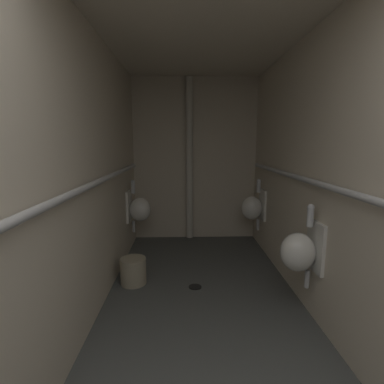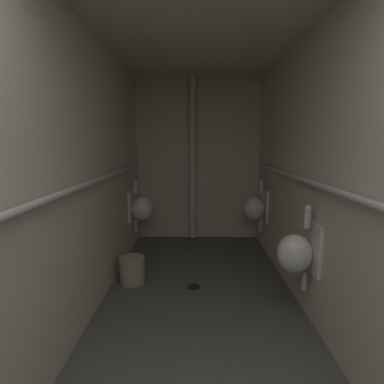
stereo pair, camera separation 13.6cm
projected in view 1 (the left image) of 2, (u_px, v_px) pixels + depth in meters
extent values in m
cube|color=#4C4F4C|center=(204.00, 319.00, 2.65)|extent=(2.07, 4.59, 0.08)
cube|color=beige|center=(85.00, 177.00, 2.40)|extent=(0.06, 4.59, 2.55)
cube|color=beige|center=(324.00, 176.00, 2.46)|extent=(0.06, 4.59, 2.55)
cube|color=beige|center=(195.00, 160.00, 4.66)|extent=(2.07, 0.06, 2.55)
cube|color=beige|center=(207.00, 6.00, 2.21)|extent=(2.07, 4.59, 0.06)
ellipsoid|color=silver|center=(140.00, 209.00, 4.13)|extent=(0.30, 0.26, 0.34)
cube|color=silver|center=(129.00, 206.00, 4.12)|extent=(0.03, 0.30, 0.44)
cylinder|color=silver|center=(133.00, 188.00, 4.07)|extent=(0.06, 0.06, 0.16)
sphere|color=silver|center=(133.00, 182.00, 4.06)|extent=(0.06, 0.06, 0.06)
cylinder|color=#B2B2B2|center=(134.00, 226.00, 4.17)|extent=(0.04, 0.04, 0.16)
ellipsoid|color=silver|center=(298.00, 252.00, 2.52)|extent=(0.30, 0.26, 0.34)
cube|color=silver|center=(316.00, 246.00, 2.52)|extent=(0.03, 0.30, 0.44)
cylinder|color=silver|center=(310.00, 217.00, 2.47)|extent=(0.06, 0.06, 0.16)
sphere|color=silver|center=(311.00, 208.00, 2.46)|extent=(0.06, 0.06, 0.06)
cylinder|color=#B2B2B2|center=(307.00, 279.00, 2.57)|extent=(0.04, 0.04, 0.16)
ellipsoid|color=silver|center=(252.00, 208.00, 4.22)|extent=(0.30, 0.26, 0.34)
cube|color=silver|center=(262.00, 205.00, 4.21)|extent=(0.03, 0.30, 0.44)
cylinder|color=silver|center=(259.00, 187.00, 4.17)|extent=(0.06, 0.06, 0.16)
sphere|color=silver|center=(259.00, 181.00, 4.15)|extent=(0.06, 0.06, 0.06)
cylinder|color=#B2B2B2|center=(258.00, 225.00, 4.26)|extent=(0.04, 0.04, 0.16)
cylinder|color=#B2B2B2|center=(94.00, 184.00, 2.37)|extent=(0.05, 3.76, 0.05)
sphere|color=#B2B2B2|center=(133.00, 166.00, 4.22)|extent=(0.06, 0.06, 0.06)
cylinder|color=#B2B2B2|center=(314.00, 182.00, 2.45)|extent=(0.05, 3.78, 0.05)
sphere|color=#B2B2B2|center=(257.00, 165.00, 4.31)|extent=(0.06, 0.06, 0.06)
cylinder|color=beige|center=(190.00, 160.00, 4.55)|extent=(0.11, 0.11, 2.50)
cylinder|color=black|center=(195.00, 287.00, 3.17)|extent=(0.14, 0.14, 0.01)
cylinder|color=#9E937A|center=(133.00, 271.00, 3.23)|extent=(0.28, 0.28, 0.29)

